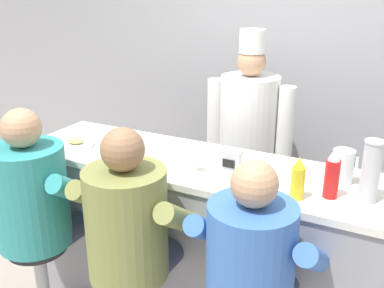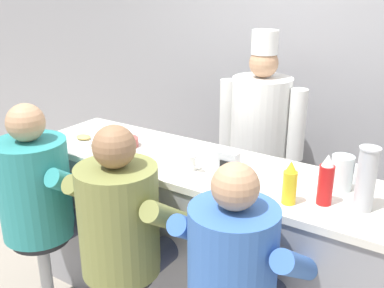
{
  "view_description": "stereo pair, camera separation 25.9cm",
  "coord_description": "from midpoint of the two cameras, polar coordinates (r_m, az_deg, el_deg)",
  "views": [
    {
      "loc": [
        0.9,
        -1.87,
        2.06
      ],
      "look_at": [
        -0.21,
        0.3,
        1.16
      ],
      "focal_mm": 42.0,
      "sensor_mm": 36.0,
      "label": 1
    },
    {
      "loc": [
        1.12,
        -1.74,
        2.06
      ],
      "look_at": [
        -0.21,
        0.3,
        1.16
      ],
      "focal_mm": 42.0,
      "sensor_mm": 36.0,
      "label": 2
    }
  ],
  "objects": [
    {
      "name": "water_pitcher_clear",
      "position": [
        2.44,
        15.8,
        -2.81
      ],
      "size": [
        0.13,
        0.11,
        0.18
      ],
      "color": "silver",
      "rests_on": "diner_counter"
    },
    {
      "name": "wall_back",
      "position": [
        3.65,
        10.7,
        8.69
      ],
      "size": [
        10.0,
        0.06,
        2.7
      ],
      "color": "#99999E",
      "rests_on": "ground_plane"
    },
    {
      "name": "cup_stack_steel",
      "position": [
        2.25,
        18.77,
        -3.37
      ],
      "size": [
        0.1,
        0.1,
        0.31
      ],
      "color": "#B7BABF",
      "rests_on": "diner_counter"
    },
    {
      "name": "napkin_dispenser_chrome",
      "position": [
        2.48,
        2.0,
        -2.29
      ],
      "size": [
        0.11,
        0.07,
        0.13
      ],
      "color": "silver",
      "rests_on": "diner_counter"
    },
    {
      "name": "diner_counter",
      "position": [
        2.81,
        1.53,
        -12.87
      ],
      "size": [
        2.67,
        0.66,
        1.04
      ],
      "color": "gray",
      "rests_on": "ground_plane"
    },
    {
      "name": "coffee_mug_tan",
      "position": [
        2.7,
        -12.95,
        -1.37
      ],
      "size": [
        0.14,
        0.09,
        0.09
      ],
      "color": "beige",
      "rests_on": "diner_counter"
    },
    {
      "name": "breakfast_plate",
      "position": [
        3.03,
        -16.97,
        -0.02
      ],
      "size": [
        0.24,
        0.24,
        0.05
      ],
      "color": "white",
      "rests_on": "diner_counter"
    },
    {
      "name": "cereal_bowl",
      "position": [
        2.9,
        -11.66,
        -0.13
      ],
      "size": [
        0.17,
        0.17,
        0.05
      ],
      "color": "#B24C47",
      "rests_on": "diner_counter"
    },
    {
      "name": "diner_seated_olive",
      "position": [
        2.38,
        -10.88,
        -10.55
      ],
      "size": [
        0.63,
        0.62,
        1.41
      ],
      "color": "#B2B5BA",
      "rests_on": "ground_plane"
    },
    {
      "name": "diner_seated_blue",
      "position": [
        2.1,
        4.08,
        -15.43
      ],
      "size": [
        0.6,
        0.59,
        1.37
      ],
      "color": "#B2B5BA",
      "rests_on": "ground_plane"
    },
    {
      "name": "mustard_bottle_yellow",
      "position": [
        2.21,
        10.07,
        -4.51
      ],
      "size": [
        0.07,
        0.07,
        0.22
      ],
      "color": "yellow",
      "rests_on": "diner_counter"
    },
    {
      "name": "ketchup_bottle_red",
      "position": [
        2.25,
        14.26,
        -3.91
      ],
      "size": [
        0.07,
        0.07,
        0.25
      ],
      "color": "red",
      "rests_on": "diner_counter"
    },
    {
      "name": "diner_seated_teal",
      "position": [
        2.79,
        -21.73,
        -6.73
      ],
      "size": [
        0.64,
        0.63,
        1.42
      ],
      "color": "#B2B5BA",
      "rests_on": "ground_plane"
    },
    {
      "name": "coffee_mug_white",
      "position": [
        2.53,
        -2.87,
        -2.4
      ],
      "size": [
        0.12,
        0.08,
        0.09
      ],
      "color": "white",
      "rests_on": "diner_counter"
    },
    {
      "name": "cook_in_whites_near",
      "position": [
        3.39,
        5.0,
        1.1
      ],
      "size": [
        0.68,
        0.43,
        1.73
      ],
      "color": "#232328",
      "rests_on": "ground_plane"
    }
  ]
}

